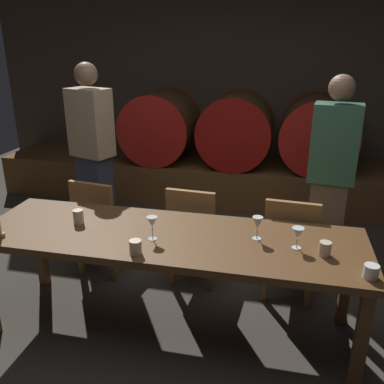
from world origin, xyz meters
name	(u,v)px	position (x,y,z in m)	size (l,w,h in m)	color
ground_plane	(193,318)	(0.00, 0.00, 0.00)	(8.84, 8.84, 0.00)	#3F3A33
back_wall	(243,80)	(0.00, 3.06, 1.48)	(6.80, 0.24, 2.96)	#473A2D
barrel_shelf	(235,182)	(0.00, 2.51, 0.25)	(6.12, 0.90, 0.51)	brown
wine_barrel_left	(162,126)	(-0.97, 2.51, 0.94)	(0.88, 0.91, 0.88)	brown
wine_barrel_center	(237,129)	(0.00, 2.51, 0.94)	(0.88, 0.91, 0.88)	brown
wine_barrel_right	(317,133)	(0.95, 2.51, 0.94)	(0.88, 0.91, 0.88)	#513319
dining_table	(169,244)	(-0.13, -0.14, 0.69)	(2.60, 0.79, 0.76)	brown
chair_left	(100,222)	(-0.94, 0.50, 0.49)	(0.45, 0.45, 0.88)	olive
chair_center	(194,231)	(-0.10, 0.50, 0.49)	(0.43, 0.43, 0.88)	olive
chair_right	(290,244)	(0.68, 0.44, 0.49)	(0.43, 0.43, 0.88)	olive
guest_left	(93,157)	(-1.19, 0.97, 0.93)	(0.44, 0.35, 1.80)	#33384C
guest_right	(331,176)	(0.99, 0.98, 0.89)	(0.41, 0.29, 1.73)	brown
candle_center	(0,228)	(-1.21, -0.42, 0.82)	(0.05, 0.05, 0.22)	olive
wine_glass_left	(152,223)	(-0.22, -0.23, 0.88)	(0.07, 0.07, 0.16)	white
wine_glass_center	(257,224)	(0.45, -0.08, 0.87)	(0.07, 0.07, 0.16)	white
wine_glass_right	(298,234)	(0.70, -0.15, 0.86)	(0.08, 0.08, 0.14)	white
cup_far_left	(78,217)	(-0.80, -0.11, 0.81)	(0.07, 0.07, 0.10)	beige
cup_center_left	(136,247)	(-0.26, -0.44, 0.81)	(0.08, 0.08, 0.09)	beige
cup_center_right	(325,249)	(0.86, -0.20, 0.80)	(0.07, 0.07, 0.09)	beige
cup_far_right	(371,271)	(1.09, -0.41, 0.80)	(0.08, 0.08, 0.08)	white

